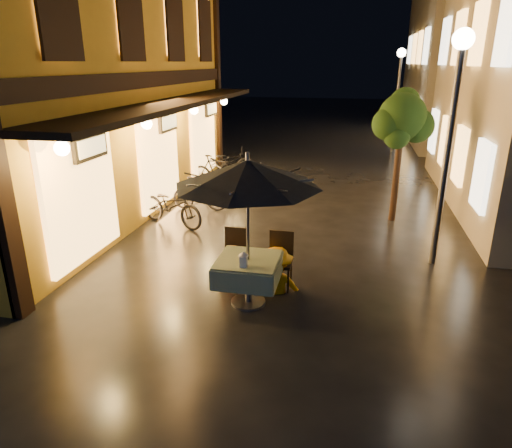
% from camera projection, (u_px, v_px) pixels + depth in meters
% --- Properties ---
extents(ground, '(90.00, 90.00, 0.00)m').
position_uv_depth(ground, '(261.00, 296.00, 7.63)').
color(ground, black).
rests_on(ground, ground).
extents(west_building, '(5.90, 11.40, 7.40)m').
position_uv_depth(west_building, '(66.00, 61.00, 11.20)').
color(west_building, gold).
rests_on(west_building, ground).
extents(east_building_far, '(7.30, 10.30, 7.30)m').
position_uv_depth(east_building_far, '(492.00, 63.00, 21.51)').
color(east_building_far, '#B4A88B').
rests_on(east_building_far, ground).
extents(street_tree, '(1.43, 1.20, 3.15)m').
position_uv_depth(street_tree, '(403.00, 120.00, 10.50)').
color(street_tree, black).
rests_on(street_tree, ground).
extents(streetlamp_near, '(0.36, 0.36, 4.23)m').
position_uv_depth(streetlamp_near, '(453.00, 109.00, 7.90)').
color(streetlamp_near, '#59595E').
rests_on(streetlamp_near, ground).
extents(streetlamp_far, '(0.36, 0.36, 4.23)m').
position_uv_depth(streetlamp_far, '(399.00, 82.00, 18.96)').
color(streetlamp_far, '#59595E').
rests_on(streetlamp_far, ground).
extents(cafe_table, '(0.99, 0.99, 0.78)m').
position_uv_depth(cafe_table, '(248.00, 270.00, 7.21)').
color(cafe_table, '#59595E').
rests_on(cafe_table, ground).
extents(patio_umbrella, '(2.24, 2.24, 2.46)m').
position_uv_depth(patio_umbrella, '(247.00, 173.00, 6.69)').
color(patio_umbrella, '#59595E').
rests_on(patio_umbrella, ground).
extents(cafe_chair_left, '(0.42, 0.42, 0.97)m').
position_uv_depth(cafe_chair_left, '(235.00, 253.00, 7.98)').
color(cafe_chair_left, black).
rests_on(cafe_chair_left, ground).
extents(cafe_chair_right, '(0.42, 0.42, 0.97)m').
position_uv_depth(cafe_chair_right, '(280.00, 257.00, 7.82)').
color(cafe_chair_right, black).
rests_on(cafe_chair_right, ground).
extents(table_lantern, '(0.16, 0.16, 0.25)m').
position_uv_depth(table_lantern, '(243.00, 258.00, 6.82)').
color(table_lantern, white).
rests_on(table_lantern, cafe_table).
extents(person_orange, '(0.83, 0.73, 1.43)m').
position_uv_depth(person_orange, '(232.00, 247.00, 7.79)').
color(person_orange, '#E26300').
rests_on(person_orange, ground).
extents(person_yellow, '(1.12, 0.87, 1.52)m').
position_uv_depth(person_yellow, '(277.00, 249.00, 7.57)').
color(person_yellow, '#FDA300').
rests_on(person_yellow, ground).
extents(bicycle_0, '(1.97, 1.31, 0.98)m').
position_uv_depth(bicycle_0, '(172.00, 205.00, 10.77)').
color(bicycle_0, black).
rests_on(bicycle_0, ground).
extents(bicycle_1, '(1.48, 0.44, 0.89)m').
position_uv_depth(bicycle_1, '(200.00, 194.00, 11.91)').
color(bicycle_1, black).
rests_on(bicycle_1, ground).
extents(bicycle_2, '(1.65, 0.94, 0.82)m').
position_uv_depth(bicycle_2, '(218.00, 187.00, 12.69)').
color(bicycle_2, black).
rests_on(bicycle_2, ground).
extents(bicycle_3, '(1.65, 0.55, 0.98)m').
position_uv_depth(bicycle_3, '(216.00, 171.00, 14.21)').
color(bicycle_3, black).
rests_on(bicycle_3, ground).
extents(bicycle_4, '(1.93, 1.01, 0.96)m').
position_uv_depth(bicycle_4, '(228.00, 162.00, 15.56)').
color(bicycle_4, black).
rests_on(bicycle_4, ground).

